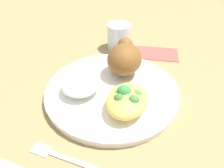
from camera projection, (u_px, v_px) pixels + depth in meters
name	position (u px, v px, depth m)	size (l,w,h in m)	color
ground_plane	(112.00, 94.00, 0.51)	(2.00, 2.00, 0.00)	#987D50
plate	(112.00, 91.00, 0.50)	(0.30, 0.30, 0.02)	white
roasted_chicken	(124.00, 58.00, 0.52)	(0.11, 0.08, 0.07)	brown
rice_pile	(81.00, 84.00, 0.48)	(0.09, 0.08, 0.03)	silver
mac_cheese_with_broccoli	(127.00, 100.00, 0.43)	(0.11, 0.08, 0.05)	#EBC152
fork	(63.00, 157.00, 0.37)	(0.02, 0.14, 0.01)	silver
water_glass	(119.00, 37.00, 0.66)	(0.07, 0.07, 0.08)	silver
napkin	(154.00, 53.00, 0.65)	(0.08, 0.14, 0.00)	#DB4C47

